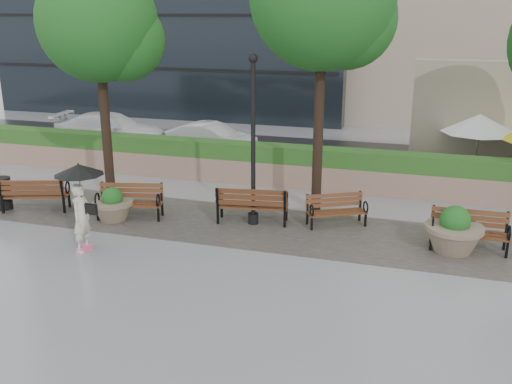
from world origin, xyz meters
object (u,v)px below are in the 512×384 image
(pedestrian, at_px, (81,199))
(lamppost, at_px, (253,152))
(bench_3, at_px, (336,217))
(planter_right, at_px, (454,234))
(car_left, at_px, (112,130))
(planter_left, at_px, (113,207))
(car_right, at_px, (212,138))
(bench_4, at_px, (468,239))
(trash_bin, at_px, (2,194))
(bench_0, at_px, (36,201))
(bench_2, at_px, (252,212))
(bench_1, at_px, (130,209))

(pedestrian, bearing_deg, lamppost, -47.61)
(bench_3, bearing_deg, lamppost, 165.53)
(planter_right, relative_size, car_left, 0.28)
(planter_left, distance_m, car_right, 8.19)
(bench_4, relative_size, planter_right, 1.31)
(planter_right, xyz_separation_m, car_left, (-13.77, 7.66, 0.26))
(bench_4, relative_size, trash_bin, 2.01)
(car_left, bearing_deg, planter_left, -155.22)
(bench_4, xyz_separation_m, trash_bin, (-12.89, -0.76, 0.16))
(bench_0, relative_size, bench_2, 0.97)
(planter_right, distance_m, lamppost, 5.41)
(bench_0, bearing_deg, lamppost, 169.00)
(bench_4, height_order, lamppost, lamppost)
(bench_0, relative_size, planter_left, 1.74)
(car_left, relative_size, car_right, 1.31)
(bench_0, distance_m, bench_1, 2.95)
(bench_0, height_order, planter_right, planter_right)
(lamppost, bearing_deg, bench_0, -172.83)
(bench_3, bearing_deg, bench_2, 162.97)
(bench_2, relative_size, bench_3, 1.20)
(bench_4, distance_m, pedestrian, 9.35)
(bench_1, distance_m, planter_right, 8.59)
(bench_0, distance_m, car_left, 8.38)
(bench_2, relative_size, car_left, 0.41)
(planter_left, xyz_separation_m, pedestrian, (0.42, -2.05, 0.93))
(car_right, bearing_deg, planter_left, -170.19)
(planter_right, xyz_separation_m, trash_bin, (-12.54, -0.56, -0.00))
(bench_4, bearing_deg, bench_3, 167.18)
(lamppost, xyz_separation_m, car_right, (-4.05, 7.34, -1.40))
(bench_1, xyz_separation_m, car_left, (-5.18, 7.84, 0.43))
(bench_3, xyz_separation_m, car_left, (-10.79, 6.74, 0.46))
(bench_2, xyz_separation_m, trash_bin, (-7.33, -1.05, 0.14))
(bench_0, distance_m, lamppost, 6.64)
(bench_3, xyz_separation_m, planter_left, (-5.99, -1.37, 0.12))
(bench_3, bearing_deg, planter_left, 164.94)
(trash_bin, height_order, car_right, car_right)
(trash_bin, relative_size, pedestrian, 0.42)
(bench_4, xyz_separation_m, lamppost, (-5.51, 0.21, 1.73))
(trash_bin, xyz_separation_m, lamppost, (7.38, 0.96, 1.57))
(trash_bin, bearing_deg, bench_4, 3.35)
(car_right, height_order, pedestrian, pedestrian)
(bench_3, relative_size, planter_left, 1.49)
(bench_1, bearing_deg, bench_2, -2.41)
(planter_right, distance_m, car_right, 12.04)
(bench_0, height_order, pedestrian, pedestrian)
(lamppost, relative_size, pedestrian, 2.12)
(lamppost, bearing_deg, pedestrian, -139.46)
(lamppost, bearing_deg, bench_3, 13.45)
(planter_left, relative_size, car_right, 0.30)
(bench_0, bearing_deg, bench_4, 164.70)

